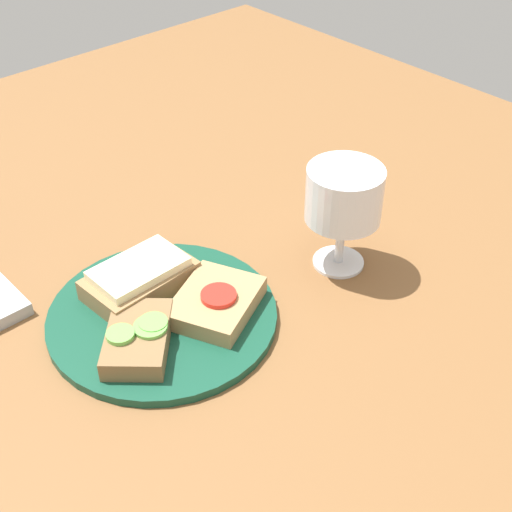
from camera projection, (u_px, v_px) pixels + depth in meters
wooden_table at (197, 311)px, 80.11cm from camera, size 140.00×140.00×3.00cm
plate at (165, 318)px, 76.19cm from camera, size 24.63×24.63×1.01cm
sandwich_with_cucumber at (138, 337)px, 71.41cm from camera, size 11.14×11.29×2.70cm
sandwich_with_tomato at (213, 304)px, 75.61cm from camera, size 12.23×11.27×2.59cm
sandwich_with_cheese at (140, 278)px, 78.20cm from camera, size 12.21×7.88×3.46cm
wine_glass at (344, 199)px, 78.96cm from camera, size 8.65×8.65×12.80cm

